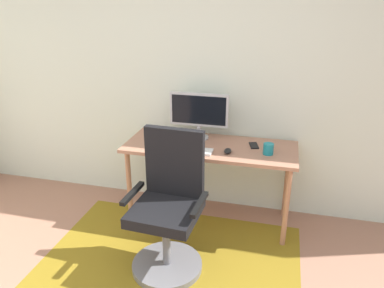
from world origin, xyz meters
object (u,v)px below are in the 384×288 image
object	(u,v)px
desk	(210,154)
computer_mouse	(228,151)
monitor	(199,112)
keyboard	(187,150)
coffee_cup	(268,149)
cell_phone	(254,145)
office_chair	(169,214)

from	to	relation	value
desk	computer_mouse	bearing A→B (deg)	-36.08
monitor	keyboard	distance (m)	0.40
coffee_cup	cell_phone	distance (m)	0.20
monitor	computer_mouse	size ratio (longest dim) A/B	5.07
monitor	keyboard	bearing A→B (deg)	-93.97
monitor	coffee_cup	xyz separation A→B (m)	(0.64, -0.22, -0.20)
desk	computer_mouse	distance (m)	0.23
computer_mouse	cell_phone	xyz separation A→B (m)	(0.20, 0.20, -0.01)
office_chair	keyboard	bearing A→B (deg)	93.19
keyboard	cell_phone	distance (m)	0.59
cell_phone	coffee_cup	bearing A→B (deg)	-63.33
coffee_cup	monitor	bearing A→B (deg)	160.85
keyboard	coffee_cup	bearing A→B (deg)	8.59
computer_mouse	monitor	bearing A→B (deg)	138.58
office_chair	coffee_cup	bearing A→B (deg)	46.44
desk	coffee_cup	bearing A→B (deg)	-8.01
coffee_cup	computer_mouse	bearing A→B (deg)	-170.27
desk	keyboard	xyz separation A→B (m)	(-0.16, -0.17, 0.09)
monitor	office_chair	world-z (taller)	monitor
desk	coffee_cup	size ratio (longest dim) A/B	16.14
desk	office_chair	xyz separation A→B (m)	(-0.17, -0.69, -0.22)
monitor	computer_mouse	distance (m)	0.48
desk	office_chair	bearing A→B (deg)	-103.50
cell_phone	office_chair	world-z (taller)	office_chair
monitor	office_chair	size ratio (longest dim) A/B	0.49
monitor	coffee_cup	distance (m)	0.71
monitor	office_chair	distance (m)	1.00
keyboard	desk	bearing A→B (deg)	45.90
cell_phone	monitor	bearing A→B (deg)	157.32
computer_mouse	coffee_cup	world-z (taller)	coffee_cup
desk	coffee_cup	distance (m)	0.52
desk	monitor	bearing A→B (deg)	133.11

